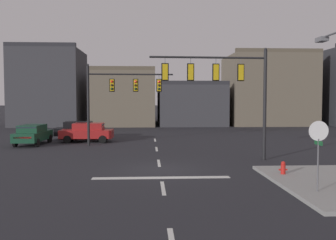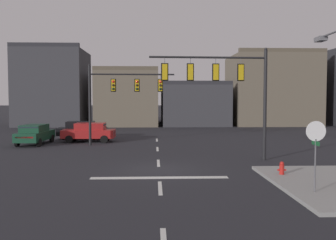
# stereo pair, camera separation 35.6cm
# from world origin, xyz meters

# --- Properties ---
(ground_plane) EXTENTS (400.00, 400.00, 0.00)m
(ground_plane) POSITION_xyz_m (0.00, 0.00, 0.00)
(ground_plane) COLOR #232328
(stop_bar_paint) EXTENTS (6.40, 0.50, 0.01)m
(stop_bar_paint) POSITION_xyz_m (0.00, -2.00, 0.00)
(stop_bar_paint) COLOR silver
(stop_bar_paint) RESTS_ON ground
(lane_centreline) EXTENTS (0.16, 26.40, 0.01)m
(lane_centreline) POSITION_xyz_m (0.00, 2.00, 0.00)
(lane_centreline) COLOR silver
(lane_centreline) RESTS_ON ground
(signal_mast_near_side) EXTENTS (6.97, 0.55, 6.68)m
(signal_mast_near_side) POSITION_xyz_m (3.94, 2.71, 4.68)
(signal_mast_near_side) COLOR black
(signal_mast_near_side) RESTS_ON ground
(signal_mast_far_side) EXTENTS (6.76, 0.47, 6.39)m
(signal_mast_far_side) POSITION_xyz_m (-3.08, 10.44, 4.26)
(signal_mast_far_side) COLOR black
(signal_mast_far_side) RESTS_ON ground
(stop_sign) EXTENTS (0.76, 0.64, 2.83)m
(stop_sign) POSITION_xyz_m (5.82, -5.44, 2.14)
(stop_sign) COLOR #56565B
(stop_sign) RESTS_ON ground
(car_lot_nearside) EXTENTS (4.49, 1.99, 1.61)m
(car_lot_nearside) POSITION_xyz_m (-5.79, 12.83, 0.86)
(car_lot_nearside) COLOR #A81E1E
(car_lot_nearside) RESTS_ON ground
(car_lot_middle) EXTENTS (2.13, 4.54, 1.61)m
(car_lot_middle) POSITION_xyz_m (-9.82, 11.13, 0.86)
(car_lot_middle) COLOR #143D28
(car_lot_middle) RESTS_ON ground
(car_lot_farside) EXTENTS (4.53, 2.10, 1.61)m
(car_lot_farside) POSITION_xyz_m (-6.87, 15.23, 0.86)
(car_lot_farside) COLOR black
(car_lot_farside) RESTS_ON ground
(fire_hydrant) EXTENTS (0.40, 0.30, 0.75)m
(fire_hydrant) POSITION_xyz_m (5.70, -2.15, 0.33)
(fire_hydrant) COLOR red
(fire_hydrant) RESTS_ON ground
(building_row) EXTENTS (54.43, 13.69, 10.99)m
(building_row) POSITION_xyz_m (10.80, 34.77, 4.56)
(building_row) COLOR #38383D
(building_row) RESTS_ON ground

